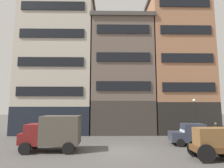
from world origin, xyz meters
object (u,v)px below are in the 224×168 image
at_px(sedan_dark, 192,134).
at_px(streetlamp_curbside, 195,113).
at_px(cargo_wagon, 215,141).
at_px(fire_hydrant_curbside, 32,134).
at_px(delivery_truck_near, 53,132).
at_px(pedestrian_officer, 216,129).

distance_m(sedan_dark, streetlamp_curbside, 4.35).
distance_m(cargo_wagon, fire_hydrant_curbside, 16.80).
height_order(delivery_truck_near, streetlamp_curbside, streetlamp_curbside).
bearing_deg(delivery_truck_near, streetlamp_curbside, 22.26).
distance_m(sedan_dark, fire_hydrant_curbside, 15.68).
relative_size(cargo_wagon, sedan_dark, 0.76).
height_order(delivery_truck_near, fire_hydrant_curbside, delivery_truck_near).
height_order(sedan_dark, pedestrian_officer, sedan_dark).
height_order(delivery_truck_near, pedestrian_officer, delivery_truck_near).
bearing_deg(streetlamp_curbside, fire_hydrant_curbside, 179.55).
relative_size(delivery_truck_near, sedan_dark, 1.15).
bearing_deg(fire_hydrant_curbside, sedan_dark, -13.30).
bearing_deg(delivery_truck_near, fire_hydrant_curbside, 124.20).
xyz_separation_m(delivery_truck_near, pedestrian_officer, (15.17, 4.76, -0.44)).
height_order(sedan_dark, fire_hydrant_curbside, sedan_dark).
height_order(cargo_wagon, streetlamp_curbside, streetlamp_curbside).
relative_size(delivery_truck_near, fire_hydrant_curbside, 5.29).
bearing_deg(cargo_wagon, pedestrian_officer, 59.36).
bearing_deg(sedan_dark, delivery_truck_near, -170.03).
bearing_deg(cargo_wagon, streetlamp_curbside, 72.65).
height_order(pedestrian_officer, fire_hydrant_curbside, pedestrian_officer).
xyz_separation_m(pedestrian_officer, fire_hydrant_curbside, (-18.99, 0.85, -0.55)).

